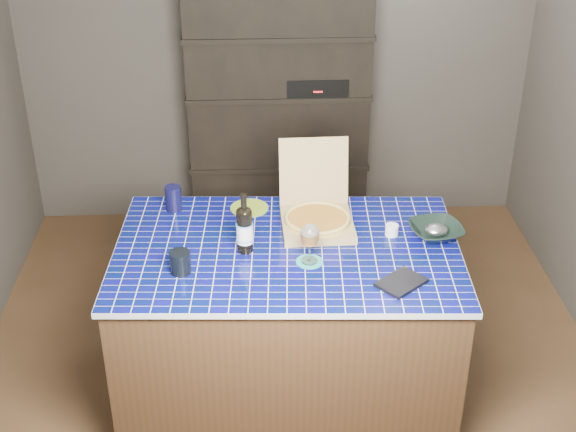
{
  "coord_description": "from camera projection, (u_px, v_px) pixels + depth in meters",
  "views": [
    {
      "loc": [
        -0.18,
        -3.56,
        2.95
      ],
      "look_at": [
        -0.01,
        0.0,
        0.94
      ],
      "focal_mm": 50.0,
      "sensor_mm": 36.0,
      "label": 1
    }
  ],
  "objects": [
    {
      "name": "foil_contents",
      "position": [
        436.0,
        230.0,
        3.94
      ],
      "size": [
        0.12,
        0.1,
        0.05
      ],
      "primitive_type": "ellipsoid",
      "color": "#B4B6C0",
      "rests_on": "bowl"
    },
    {
      "name": "kitchen_island",
      "position": [
        287.0,
        324.0,
        4.09
      ],
      "size": [
        1.72,
        1.14,
        0.92
      ],
      "rotation": [
        0.0,
        0.0,
        -0.05
      ],
      "color": "#402719",
      "rests_on": "floor"
    },
    {
      "name": "shelving_unit",
      "position": [
        279.0,
        110.0,
        5.44
      ],
      "size": [
        1.2,
        0.41,
        1.8
      ],
      "color": "black",
      "rests_on": "floor"
    },
    {
      "name": "green_trivet",
      "position": [
        249.0,
        208.0,
        4.21
      ],
      "size": [
        0.2,
        0.2,
        0.01
      ],
      "primitive_type": "cylinder",
      "color": "#7FA523",
      "rests_on": "kitchen_island"
    },
    {
      "name": "pizza_box",
      "position": [
        317.0,
        216.0,
        4.03
      ],
      "size": [
        0.37,
        0.44,
        0.39
      ],
      "rotation": [
        0.0,
        0.0,
        0.02
      ],
      "color": "tan",
      "rests_on": "kitchen_island"
    },
    {
      "name": "mead_bottle",
      "position": [
        245.0,
        229.0,
        3.79
      ],
      "size": [
        0.08,
        0.08,
        0.31
      ],
      "color": "black",
      "rests_on": "kitchen_island"
    },
    {
      "name": "wine_glass",
      "position": [
        310.0,
        236.0,
        3.69
      ],
      "size": [
        0.09,
        0.09,
        0.2
      ],
      "color": "white",
      "rests_on": "teal_trivet"
    },
    {
      "name": "navy_cup",
      "position": [
        173.0,
        198.0,
        4.17
      ],
      "size": [
        0.08,
        0.08,
        0.13
      ],
      "primitive_type": "cylinder",
      "color": "black",
      "rests_on": "kitchen_island"
    },
    {
      "name": "teal_trivet",
      "position": [
        309.0,
        262.0,
        3.76
      ],
      "size": [
        0.13,
        0.13,
        0.01
      ],
      "primitive_type": "cylinder",
      "color": "teal",
      "rests_on": "kitchen_island"
    },
    {
      "name": "bowl",
      "position": [
        436.0,
        231.0,
        3.94
      ],
      "size": [
        0.3,
        0.3,
        0.06
      ],
      "primitive_type": "imported",
      "rotation": [
        0.0,
        0.0,
        0.2
      ],
      "color": "black",
      "rests_on": "kitchen_island"
    },
    {
      "name": "white_jar",
      "position": [
        392.0,
        230.0,
        3.96
      ],
      "size": [
        0.07,
        0.07,
        0.06
      ],
      "primitive_type": "cylinder",
      "color": "white",
      "rests_on": "kitchen_island"
    },
    {
      "name": "dvd_case",
      "position": [
        401.0,
        283.0,
        3.59
      ],
      "size": [
        0.26,
        0.25,
        0.02
      ],
      "primitive_type": "cube",
      "rotation": [
        0.0,
        0.0,
        -0.87
      ],
      "color": "black",
      "rests_on": "kitchen_island"
    },
    {
      "name": "room",
      "position": [
        290.0,
        161.0,
        3.94
      ],
      "size": [
        3.5,
        3.5,
        3.5
      ],
      "color": "brown",
      "rests_on": "ground"
    },
    {
      "name": "tumbler",
      "position": [
        180.0,
        262.0,
        3.66
      ],
      "size": [
        0.1,
        0.1,
        0.11
      ],
      "primitive_type": "cylinder",
      "color": "black",
      "rests_on": "kitchen_island"
    }
  ]
}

